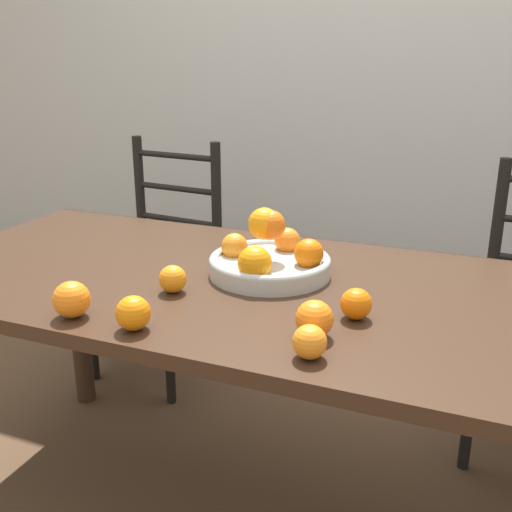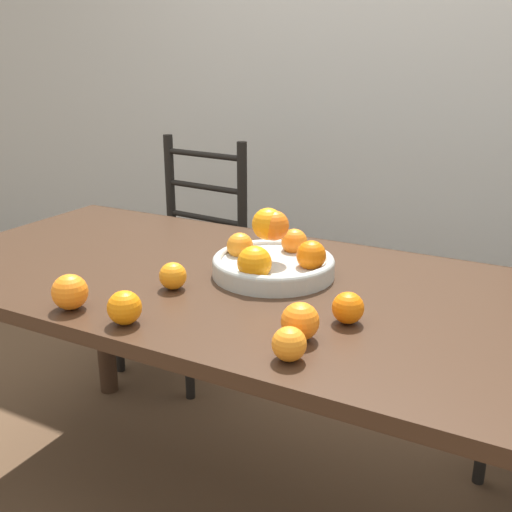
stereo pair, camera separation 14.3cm
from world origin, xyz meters
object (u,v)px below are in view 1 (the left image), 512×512
(orange_loose_5, at_px, (356,304))
(chair_left, at_px, (160,262))
(orange_loose_0, at_px, (72,299))
(orange_loose_4, at_px, (314,319))
(fruit_bowl, at_px, (270,258))
(orange_loose_1, at_px, (173,279))
(orange_loose_2, at_px, (133,313))
(orange_loose_3, at_px, (310,342))

(orange_loose_5, height_order, chair_left, chair_left)
(orange_loose_0, relative_size, orange_loose_4, 1.04)
(fruit_bowl, height_order, orange_loose_1, fruit_bowl)
(orange_loose_1, xyz_separation_m, orange_loose_4, (0.38, -0.10, 0.01))
(orange_loose_2, xyz_separation_m, orange_loose_3, (0.37, 0.02, -0.00))
(orange_loose_2, bearing_deg, orange_loose_4, 17.03)
(orange_loose_4, relative_size, orange_loose_5, 1.13)
(orange_loose_1, bearing_deg, orange_loose_3, -25.41)
(orange_loose_1, height_order, orange_loose_2, orange_loose_2)
(orange_loose_4, distance_m, orange_loose_5, 0.13)
(orange_loose_4, bearing_deg, orange_loose_0, -168.42)
(orange_loose_2, relative_size, orange_loose_4, 0.94)
(orange_loose_2, distance_m, chair_left, 1.21)
(orange_loose_1, distance_m, orange_loose_5, 0.44)
(chair_left, bearing_deg, orange_loose_2, -55.53)
(orange_loose_2, distance_m, orange_loose_4, 0.37)
(chair_left, bearing_deg, fruit_bowl, -35.62)
(orange_loose_0, relative_size, orange_loose_1, 1.21)
(orange_loose_3, xyz_separation_m, orange_loose_4, (-0.02, 0.09, 0.01))
(orange_loose_3, distance_m, orange_loose_5, 0.21)
(orange_loose_0, bearing_deg, orange_loose_5, 21.37)
(orange_loose_3, height_order, chair_left, chair_left)
(fruit_bowl, height_order, orange_loose_4, fruit_bowl)
(orange_loose_1, xyz_separation_m, chair_left, (-0.54, 0.82, -0.29))
(orange_loose_1, bearing_deg, orange_loose_5, 2.15)
(orange_loose_4, relative_size, chair_left, 0.08)
(orange_loose_0, height_order, orange_loose_3, orange_loose_0)
(orange_loose_2, relative_size, orange_loose_5, 1.07)
(orange_loose_5, bearing_deg, orange_loose_0, -158.63)
(orange_loose_2, bearing_deg, orange_loose_5, 28.81)
(orange_loose_4, bearing_deg, orange_loose_2, -162.97)
(orange_loose_1, distance_m, orange_loose_3, 0.44)
(orange_loose_1, relative_size, orange_loose_4, 0.86)
(orange_loose_5, relative_size, chair_left, 0.07)
(fruit_bowl, xyz_separation_m, orange_loose_4, (0.21, -0.30, -0.01))
(orange_loose_0, height_order, orange_loose_2, orange_loose_0)
(fruit_bowl, bearing_deg, orange_loose_4, -54.85)
(orange_loose_3, bearing_deg, orange_loose_4, 101.50)
(fruit_bowl, distance_m, orange_loose_2, 0.43)
(fruit_bowl, distance_m, orange_loose_3, 0.45)
(orange_loose_1, xyz_separation_m, orange_loose_5, (0.44, 0.02, 0.00))
(orange_loose_5, bearing_deg, orange_loose_3, -100.80)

